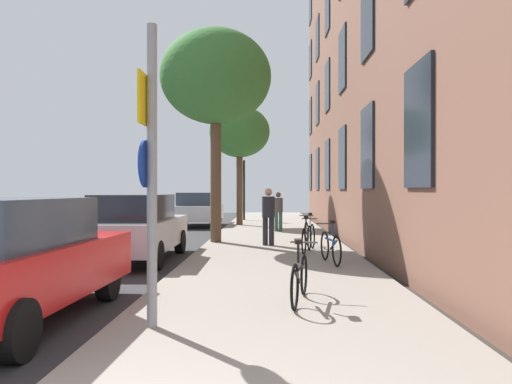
{
  "coord_description": "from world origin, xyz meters",
  "views": [
    {
      "loc": [
        0.93,
        -2.03,
        1.73
      ],
      "look_at": [
        0.57,
        12.09,
        1.69
      ],
      "focal_mm": 34.33,
      "sensor_mm": 36.0,
      "label": 1
    }
  ],
  "objects_px": {
    "pedestrian_1": "(278,209)",
    "bicycle_1": "(331,246)",
    "traffic_light": "(242,179)",
    "bicycle_3": "(309,233)",
    "sign_post": "(150,163)",
    "pedestrian_0": "(268,213)",
    "car_1": "(136,227)",
    "car_0": "(10,260)",
    "car_2": "(198,209)",
    "bicycle_2": "(307,238)",
    "bicycle_0": "(300,278)",
    "tree_near": "(216,78)",
    "tree_far": "(240,132)"
  },
  "relations": [
    {
      "from": "pedestrian_1",
      "to": "pedestrian_0",
      "type": "bearing_deg",
      "value": -94.54
    },
    {
      "from": "car_1",
      "to": "car_2",
      "type": "xyz_separation_m",
      "value": [
        -0.15,
        11.53,
        -0.0
      ]
    },
    {
      "from": "bicycle_0",
      "to": "tree_far",
      "type": "bearing_deg",
      "value": 96.48
    },
    {
      "from": "car_0",
      "to": "sign_post",
      "type": "bearing_deg",
      "value": -12.18
    },
    {
      "from": "tree_near",
      "to": "bicycle_0",
      "type": "xyz_separation_m",
      "value": [
        2.09,
        -8.23,
        -4.77
      ]
    },
    {
      "from": "bicycle_2",
      "to": "traffic_light",
      "type": "bearing_deg",
      "value": 99.85
    },
    {
      "from": "tree_near",
      "to": "bicycle_0",
      "type": "relative_size",
      "value": 4.11
    },
    {
      "from": "pedestrian_0",
      "to": "car_0",
      "type": "relative_size",
      "value": 0.38
    },
    {
      "from": "traffic_light",
      "to": "bicycle_2",
      "type": "height_order",
      "value": "traffic_light"
    },
    {
      "from": "pedestrian_0",
      "to": "car_1",
      "type": "xyz_separation_m",
      "value": [
        -3.23,
        -2.51,
        -0.24
      ]
    },
    {
      "from": "pedestrian_0",
      "to": "car_1",
      "type": "relative_size",
      "value": 0.38
    },
    {
      "from": "tree_near",
      "to": "car_1",
      "type": "relative_size",
      "value": 1.5
    },
    {
      "from": "tree_near",
      "to": "tree_far",
      "type": "bearing_deg",
      "value": 87.79
    },
    {
      "from": "tree_far",
      "to": "bicycle_1",
      "type": "distance_m",
      "value": 12.97
    },
    {
      "from": "pedestrian_1",
      "to": "tree_far",
      "type": "bearing_deg",
      "value": 116.29
    },
    {
      "from": "bicycle_2",
      "to": "bicycle_3",
      "type": "height_order",
      "value": "bicycle_3"
    },
    {
      "from": "tree_near",
      "to": "car_2",
      "type": "relative_size",
      "value": 1.59
    },
    {
      "from": "bicycle_1",
      "to": "car_1",
      "type": "distance_m",
      "value": 4.73
    },
    {
      "from": "car_1",
      "to": "car_0",
      "type": "bearing_deg",
      "value": -90.56
    },
    {
      "from": "sign_post",
      "to": "bicycle_1",
      "type": "distance_m",
      "value": 6.02
    },
    {
      "from": "tree_near",
      "to": "bicycle_3",
      "type": "distance_m",
      "value": 5.65
    },
    {
      "from": "tree_far",
      "to": "car_1",
      "type": "xyz_separation_m",
      "value": [
        -1.88,
        -11.03,
        -3.61
      ]
    },
    {
      "from": "bicycle_1",
      "to": "car_2",
      "type": "distance_m",
      "value": 13.42
    },
    {
      "from": "pedestrian_0",
      "to": "traffic_light",
      "type": "bearing_deg",
      "value": 96.67
    },
    {
      "from": "bicycle_0",
      "to": "car_0",
      "type": "distance_m",
      "value": 3.86
    },
    {
      "from": "pedestrian_1",
      "to": "car_0",
      "type": "height_order",
      "value": "pedestrian_1"
    },
    {
      "from": "bicycle_3",
      "to": "traffic_light",
      "type": "bearing_deg",
      "value": 101.72
    },
    {
      "from": "traffic_light",
      "to": "bicycle_3",
      "type": "relative_size",
      "value": 1.98
    },
    {
      "from": "sign_post",
      "to": "bicycle_2",
      "type": "distance_m",
      "value": 7.5
    },
    {
      "from": "bicycle_2",
      "to": "bicycle_1",
      "type": "bearing_deg",
      "value": -78.07
    },
    {
      "from": "tree_near",
      "to": "bicycle_0",
      "type": "distance_m",
      "value": 9.75
    },
    {
      "from": "pedestrian_1",
      "to": "bicycle_1",
      "type": "bearing_deg",
      "value": -83.43
    },
    {
      "from": "traffic_light",
      "to": "car_1",
      "type": "distance_m",
      "value": 14.99
    },
    {
      "from": "traffic_light",
      "to": "pedestrian_0",
      "type": "distance_m",
      "value": 12.45
    },
    {
      "from": "bicycle_3",
      "to": "car_0",
      "type": "height_order",
      "value": "car_0"
    },
    {
      "from": "car_0",
      "to": "car_2",
      "type": "xyz_separation_m",
      "value": [
        -0.09,
        17.25,
        0.0
      ]
    },
    {
      "from": "pedestrian_0",
      "to": "car_1",
      "type": "height_order",
      "value": "pedestrian_0"
    },
    {
      "from": "bicycle_1",
      "to": "bicycle_3",
      "type": "bearing_deg",
      "value": 93.57
    },
    {
      "from": "bicycle_1",
      "to": "car_2",
      "type": "xyz_separation_m",
      "value": [
        -4.76,
        12.55,
        0.35
      ]
    },
    {
      "from": "bicycle_1",
      "to": "car_0",
      "type": "bearing_deg",
      "value": -134.76
    },
    {
      "from": "sign_post",
      "to": "pedestrian_0",
      "type": "height_order",
      "value": "sign_post"
    },
    {
      "from": "tree_near",
      "to": "tree_far",
      "type": "relative_size",
      "value": 1.19
    },
    {
      "from": "bicycle_0",
      "to": "bicycle_3",
      "type": "bearing_deg",
      "value": 84.1
    },
    {
      "from": "sign_post",
      "to": "pedestrian_1",
      "type": "relative_size",
      "value": 2.31
    },
    {
      "from": "traffic_light",
      "to": "bicycle_3",
      "type": "xyz_separation_m",
      "value": [
        2.61,
        -12.6,
        -1.87
      ]
    },
    {
      "from": "bicycle_2",
      "to": "pedestrian_0",
      "type": "relative_size",
      "value": 0.99
    },
    {
      "from": "sign_post",
      "to": "traffic_light",
      "type": "distance_m",
      "value": 20.94
    },
    {
      "from": "bicycle_2",
      "to": "car_2",
      "type": "height_order",
      "value": "car_2"
    },
    {
      "from": "bicycle_3",
      "to": "pedestrian_0",
      "type": "height_order",
      "value": "pedestrian_0"
    },
    {
      "from": "bicycle_1",
      "to": "sign_post",
      "type": "bearing_deg",
      "value": -118.46
    }
  ]
}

